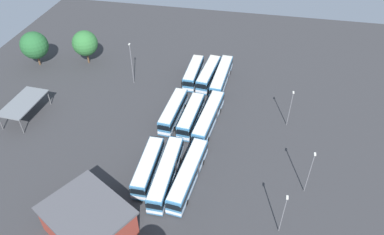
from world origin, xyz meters
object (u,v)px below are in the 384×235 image
(bus_row1_slot1, at_px, (191,116))
(lamp_post_near_entrance, at_px, (283,213))
(maintenance_shelter, at_px, (23,103))
(bus_row1_slot2, at_px, (209,118))
(bus_row2_slot2, at_px, (188,174))
(bus_row2_slot0, at_px, (148,167))
(bus_row1_slot0, at_px, (173,111))
(bus_row0_slot2, at_px, (222,77))
(tree_west_edge, at_px, (34,45))
(lamp_post_by_building, at_px, (290,107))
(depot_building, at_px, (88,221))
(bus_row0_slot1, at_px, (209,74))
(tree_south_edge, at_px, (85,43))
(bus_row2_slot1, at_px, (166,173))
(bus_row0_slot0, at_px, (193,73))
(lamp_post_far_corner, at_px, (132,62))
(lamp_post_mid_lot, at_px, (310,171))

(bus_row1_slot1, bearing_deg, lamp_post_near_entrance, 39.41)
(maintenance_shelter, bearing_deg, bus_row1_slot1, 97.82)
(bus_row1_slot2, height_order, bus_row2_slot2, same)
(bus_row1_slot2, xyz_separation_m, bus_row2_slot0, (14.37, -7.53, -0.00))
(bus_row1_slot0, xyz_separation_m, bus_row2_slot0, (14.93, -0.51, -0.00))
(bus_row1_slot2, bearing_deg, bus_row0_slot2, 178.33)
(bus_row0_slot2, xyz_separation_m, tree_west_edge, (0.63, -43.69, 3.34))
(bus_row1_slot1, xyz_separation_m, maintenance_shelter, (4.39, -32.01, 1.50))
(lamp_post_by_building, height_order, tree_west_edge, tree_west_edge)
(maintenance_shelter, height_order, lamp_post_near_entrance, lamp_post_near_entrance)
(bus_row2_slot0, bearing_deg, bus_row1_slot1, 163.75)
(bus_row0_slot2, xyz_separation_m, maintenance_shelter, (19.04, -35.82, 1.50))
(depot_building, xyz_separation_m, maintenance_shelter, (-21.70, -22.93, 0.82))
(bus_row0_slot2, distance_m, lamp_post_near_entrance, 37.80)
(depot_building, bearing_deg, bus_row1_slot2, 154.60)
(bus_row0_slot1, height_order, tree_south_edge, tree_south_edge)
(bus_row1_slot1, relative_size, bus_row2_slot2, 0.80)
(bus_row2_slot1, xyz_separation_m, tree_west_edge, (-28.85, -38.94, 3.34))
(bus_row1_slot2, relative_size, tree_south_edge, 1.76)
(bus_row2_slot1, xyz_separation_m, maintenance_shelter, (-10.44, -31.06, 1.50))
(bus_row0_slot0, bearing_deg, bus_row2_slot2, 9.83)
(bus_row2_slot1, distance_m, lamp_post_far_corner, 29.72)
(bus_row2_slot1, bearing_deg, tree_west_edge, -126.54)
(bus_row2_slot1, relative_size, lamp_post_far_corner, 1.45)
(bus_row1_slot0, height_order, bus_row1_slot1, same)
(bus_row1_slot2, height_order, lamp_post_mid_lot, lamp_post_mid_lot)
(bus_row1_slot0, bearing_deg, lamp_post_near_entrance, 43.96)
(bus_row0_slot2, relative_size, bus_row1_slot0, 1.22)
(bus_row2_slot0, bearing_deg, lamp_post_by_building, 128.15)
(maintenance_shelter, bearing_deg, bus_row2_slot2, 73.79)
(bus_row0_slot2, distance_m, tree_west_edge, 43.83)
(lamp_post_near_entrance, bearing_deg, bus_row0_slot2, -159.54)
(bus_row2_slot2, height_order, tree_west_edge, tree_west_edge)
(lamp_post_far_corner, distance_m, lamp_post_near_entrance, 45.22)
(bus_row2_slot0, height_order, tree_west_edge, tree_west_edge)
(bus_row1_slot1, distance_m, tree_south_edge, 33.75)
(depot_building, relative_size, tree_south_edge, 1.78)
(bus_row0_slot1, distance_m, tree_south_edge, 29.91)
(bus_row1_slot2, relative_size, lamp_post_near_entrance, 1.89)
(bus_row1_slot0, distance_m, bus_row2_slot1, 15.78)
(bus_row0_slot2, bearing_deg, lamp_post_mid_lot, 31.90)
(bus_row0_slot0, xyz_separation_m, bus_row2_slot0, (29.22, -1.60, 0.00))
(bus_row0_slot1, relative_size, lamp_post_by_building, 1.57)
(bus_row0_slot1, xyz_separation_m, lamp_post_by_building, (11.96, 17.23, 2.45))
(bus_row0_slot2, bearing_deg, depot_building, -17.55)
(bus_row0_slot1, height_order, bus_row2_slot2, same)
(bus_row2_slot1, bearing_deg, bus_row0_slot0, -176.94)
(bus_row2_slot0, bearing_deg, lamp_post_mid_lot, 93.69)
(lamp_post_near_entrance, relative_size, tree_south_edge, 0.93)
(bus_row0_slot0, height_order, depot_building, depot_building)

